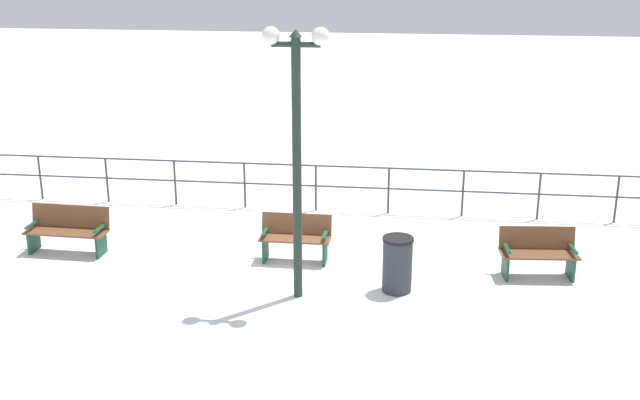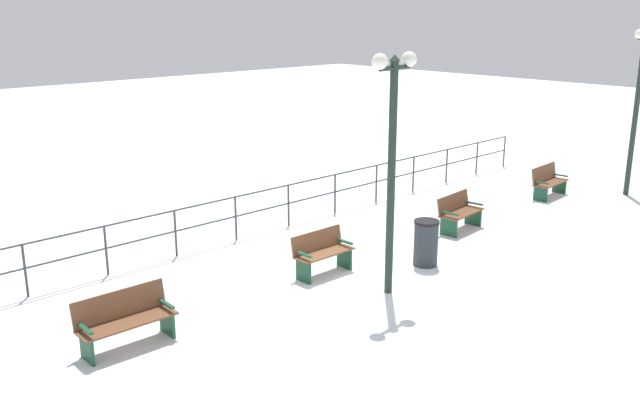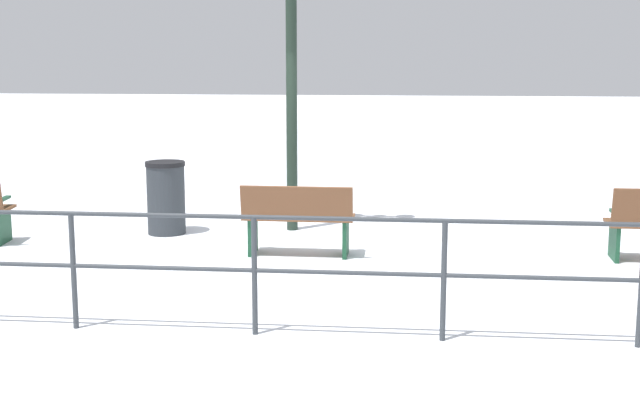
% 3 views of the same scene
% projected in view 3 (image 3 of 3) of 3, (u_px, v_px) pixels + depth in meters
% --- Properties ---
extents(ground_plane, '(80.00, 80.00, 0.00)m').
position_uv_depth(ground_plane, '(300.00, 253.00, 10.83)').
color(ground_plane, white).
rests_on(ground_plane, ground).
extents(bench_third, '(0.53, 1.37, 0.90)m').
position_uv_depth(bench_third, '(298.00, 218.00, 10.59)').
color(bench_third, brown).
rests_on(bench_third, ground).
extents(lamppost_middle, '(0.29, 1.08, 4.62)m').
position_uv_depth(lamppost_middle, '(291.00, 9.00, 11.74)').
color(lamppost_middle, '#1E2D23').
rests_on(lamppost_middle, ground).
extents(waterfront_railing, '(0.05, 23.26, 1.09)m').
position_uv_depth(waterfront_railing, '(254.00, 255.00, 7.60)').
color(waterfront_railing, '#383D42').
rests_on(waterfront_railing, ground).
extents(trash_bin, '(0.55, 0.55, 1.01)m').
position_uv_depth(trash_bin, '(166.00, 197.00, 11.92)').
color(trash_bin, '#2D3338').
rests_on(trash_bin, ground).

